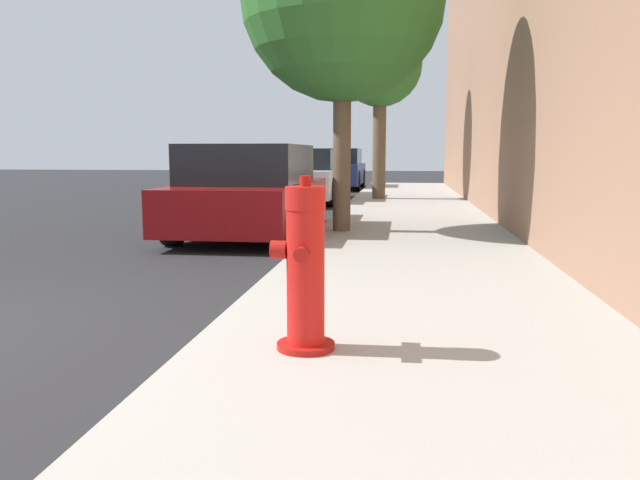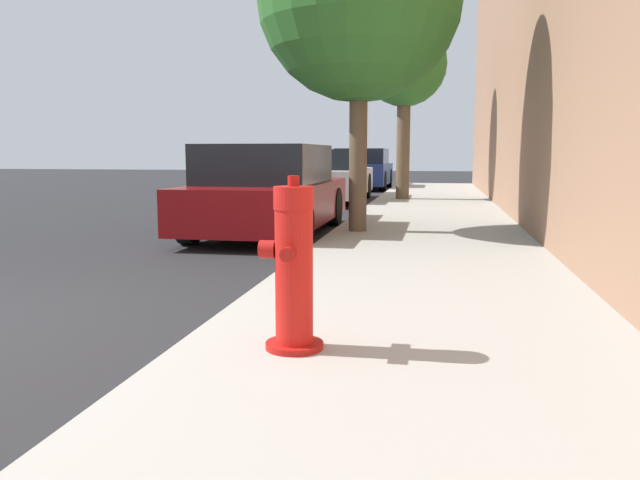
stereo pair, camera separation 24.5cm
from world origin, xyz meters
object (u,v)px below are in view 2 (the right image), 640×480
fire_hydrant (293,270)px  parked_car_far (363,169)px  parked_car_near (269,192)px  street_tree_far (405,67)px  parked_car_mid (329,176)px

fire_hydrant → parked_car_far: parked_car_far is taller
parked_car_near → parked_car_far: 12.11m
parked_car_near → street_tree_far: 6.88m
fire_hydrant → street_tree_far: size_ratio=0.23×
fire_hydrant → parked_car_near: size_ratio=0.24×
parked_car_far → street_tree_far: bearing=-74.4°
fire_hydrant → parked_car_near: 5.89m
fire_hydrant → parked_car_mid: 12.19m
parked_car_near → fire_hydrant: bearing=-73.3°
fire_hydrant → parked_car_far: bearing=95.5°
fire_hydrant → parked_car_mid: bearing=98.9°
parked_car_mid → parked_car_far: (0.16, 5.71, 0.02)m
street_tree_far → parked_car_near: bearing=-104.8°
parked_car_near → parked_car_mid: 6.40m
parked_car_mid → street_tree_far: (1.82, -0.23, 2.58)m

